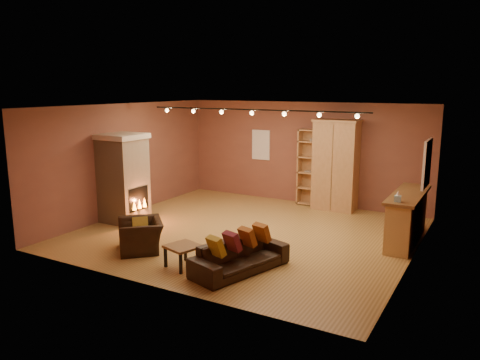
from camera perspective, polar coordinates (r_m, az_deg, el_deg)
The scene contains 16 objects.
floor at distance 10.51m, azimuth 0.85°, elevation -6.45°, with size 7.00×7.00×0.00m, color olive.
ceiling at distance 10.02m, azimuth 0.90°, elevation 8.98°, with size 7.00×7.00×0.00m, color brown.
back_wall at distance 13.08m, azimuth 7.70°, elevation 3.28°, with size 7.00×0.02×2.80m, color brown.
left_wall at distance 12.21m, azimuth -13.73°, elevation 2.48°, with size 0.02×6.50×2.80m, color brown.
right_wall at distance 9.07m, azimuth 20.69°, elevation -0.93°, with size 0.02×6.50×2.80m, color brown.
fireplace at distance 11.53m, azimuth -14.00°, elevation 0.24°, with size 1.01×0.98×2.12m.
back_window at distance 13.57m, azimuth 2.57°, elevation 4.30°, with size 0.56×0.04×0.86m, color white.
bookcase at distance 12.90m, azimuth 9.02°, elevation 1.59°, with size 0.85×0.33×2.08m.
armoire at distance 12.49m, azimuth 11.58°, elevation 1.81°, with size 1.17×0.66×2.38m.
bar_counter at distance 10.36m, azimuth 19.67°, elevation -4.31°, with size 0.59×2.20×1.05m.
tissue_box at distance 9.39m, azimuth 18.68°, elevation -2.00°, with size 0.12×0.12×0.21m.
right_window at distance 10.40m, azimuth 21.84°, elevation 1.88°, with size 0.05×0.90×1.00m, color white.
loveseat at distance 8.31m, azimuth -0.01°, elevation -8.61°, with size 1.07×1.93×0.77m.
armchair at distance 9.52m, azimuth -12.03°, elevation -5.99°, with size 1.11×1.11×0.83m.
coffee_table at distance 8.56m, azimuth -6.97°, elevation -8.29°, with size 0.67×0.67×0.41m.
track_rail at distance 10.20m, azimuth 1.44°, elevation 8.37°, with size 5.20×0.09×0.13m.
Camera 1 is at (4.78, -8.79, 3.21)m, focal length 35.00 mm.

